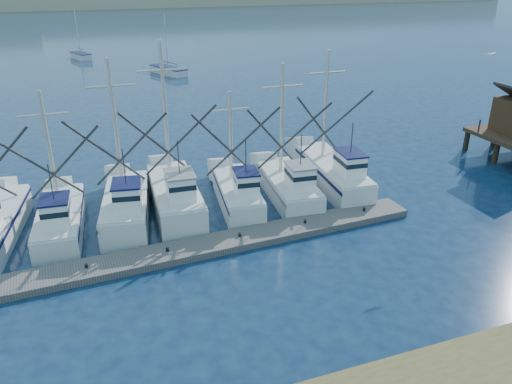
# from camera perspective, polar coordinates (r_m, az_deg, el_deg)

# --- Properties ---
(ground) EXTENTS (500.00, 500.00, 0.00)m
(ground) POSITION_cam_1_polar(r_m,az_deg,el_deg) (23.52, 12.10, -12.03)
(ground) COLOR #0D1B3A
(ground) RESTS_ON ground
(floating_dock) EXTENTS (28.99, 3.44, 0.39)m
(floating_dock) POSITION_cam_1_polar(r_m,az_deg,el_deg) (26.36, -10.06, -7.02)
(floating_dock) COLOR #5F5A55
(floating_dock) RESTS_ON ground
(trawler_fleet) EXTENTS (28.24, 8.96, 10.05)m
(trawler_fleet) POSITION_cam_1_polar(r_m,az_deg,el_deg) (30.24, -11.92, -1.20)
(trawler_fleet) COLOR silver
(trawler_fleet) RESTS_ON ground
(sailboat_near) EXTENTS (4.38, 6.99, 8.10)m
(sailboat_near) POSITION_cam_1_polar(r_m,az_deg,el_deg) (73.22, -9.97, 13.51)
(sailboat_near) COLOR silver
(sailboat_near) RESTS_ON ground
(sailboat_far) EXTENTS (3.29, 5.22, 8.10)m
(sailboat_far) POSITION_cam_1_polar(r_m,az_deg,el_deg) (89.48, -19.40, 14.47)
(sailboat_far) COLOR silver
(sailboat_far) RESTS_ON ground
(flying_gull) EXTENTS (0.93, 0.17, 0.17)m
(flying_gull) POSITION_cam_1_polar(r_m,az_deg,el_deg) (33.74, 25.09, 14.09)
(flying_gull) COLOR white
(flying_gull) RESTS_ON ground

